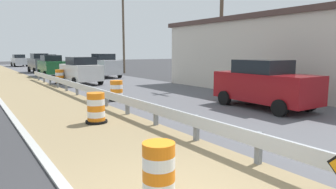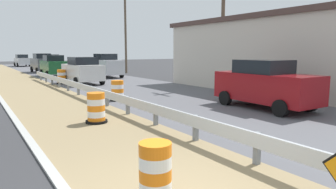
% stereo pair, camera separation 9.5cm
% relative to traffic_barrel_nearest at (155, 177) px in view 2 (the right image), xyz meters
% --- Properties ---
extents(guardrail_median, '(0.18, 43.34, 0.71)m').
position_rel_traffic_barrel_nearest_xyz_m(guardrail_median, '(2.60, 2.32, 0.07)').
color(guardrail_median, silver).
rests_on(guardrail_median, ground).
extents(traffic_barrel_nearest, '(0.64, 0.64, 1.00)m').
position_rel_traffic_barrel_nearest_xyz_m(traffic_barrel_nearest, '(0.00, 0.00, 0.00)').
color(traffic_barrel_nearest, orange).
rests_on(traffic_barrel_nearest, ground).
extents(traffic_barrel_close, '(0.73, 0.73, 1.02)m').
position_rel_traffic_barrel_nearest_xyz_m(traffic_barrel_close, '(1.18, 5.78, 0.01)').
color(traffic_barrel_close, orange).
rests_on(traffic_barrel_close, ground).
extents(traffic_barrel_mid, '(0.75, 0.75, 0.99)m').
position_rel_traffic_barrel_nearest_xyz_m(traffic_barrel_mid, '(3.69, 9.67, -0.01)').
color(traffic_barrel_mid, orange).
rests_on(traffic_barrel_mid, ground).
extents(traffic_barrel_far, '(0.75, 0.75, 1.06)m').
position_rel_traffic_barrel_nearest_xyz_m(traffic_barrel_far, '(3.42, 19.12, 0.03)').
color(traffic_barrel_far, orange).
rests_on(traffic_barrel_far, ground).
extents(car_lead_near_lane, '(2.02, 4.39, 2.18)m').
position_rel_traffic_barrel_nearest_xyz_m(car_lead_near_lane, '(4.80, 33.28, 0.64)').
color(car_lead_near_lane, '#4C5156').
rests_on(car_lead_near_lane, ground).
extents(car_trailing_near_lane, '(2.07, 4.79, 2.19)m').
position_rel_traffic_barrel_nearest_xyz_m(car_trailing_near_lane, '(8.52, 23.03, 0.64)').
color(car_trailing_near_lane, silver).
rests_on(car_trailing_near_lane, ground).
extents(car_lead_far_lane, '(1.96, 4.17, 2.05)m').
position_rel_traffic_barrel_nearest_xyz_m(car_lead_far_lane, '(4.55, 26.58, 0.57)').
color(car_lead_far_lane, '#195128').
rests_on(car_lead_far_lane, ground).
extents(car_mid_far_lane, '(2.19, 4.33, 1.98)m').
position_rel_traffic_barrel_nearest_xyz_m(car_mid_far_lane, '(8.03, 42.64, 0.54)').
color(car_mid_far_lane, '#195128').
rests_on(car_mid_far_lane, ground).
extents(car_trailing_far_lane, '(2.01, 4.78, 1.94)m').
position_rel_traffic_barrel_nearest_xyz_m(car_trailing_far_lane, '(5.01, 50.39, 0.52)').
color(car_trailing_far_lane, silver).
rests_on(car_trailing_far_lane, ground).
extents(car_distant_a, '(2.12, 4.44, 2.04)m').
position_rel_traffic_barrel_nearest_xyz_m(car_distant_a, '(8.07, 4.37, 0.57)').
color(car_distant_a, maroon).
rests_on(car_distant_a, ground).
extents(car_distant_b, '(2.20, 4.22, 2.00)m').
position_rel_traffic_barrel_nearest_xyz_m(car_distant_b, '(4.73, 18.21, 0.55)').
color(car_distant_b, silver).
rests_on(car_distant_b, ground).
extents(roadside_shop_near, '(7.59, 14.64, 4.47)m').
position_rel_traffic_barrel_nearest_xyz_m(roadside_shop_near, '(14.43, 8.08, 1.80)').
color(roadside_shop_near, beige).
rests_on(roadside_shop_near, ground).
extents(utility_pole_near, '(0.24, 1.80, 7.87)m').
position_rel_traffic_barrel_nearest_xyz_m(utility_pole_near, '(11.79, 10.90, 3.64)').
color(utility_pole_near, brown).
rests_on(utility_pole_near, ground).
extents(utility_pole_mid, '(0.24, 1.80, 8.76)m').
position_rel_traffic_barrel_nearest_xyz_m(utility_pole_mid, '(12.38, 26.71, 4.09)').
color(utility_pole_mid, brown).
rests_on(utility_pole_mid, ground).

